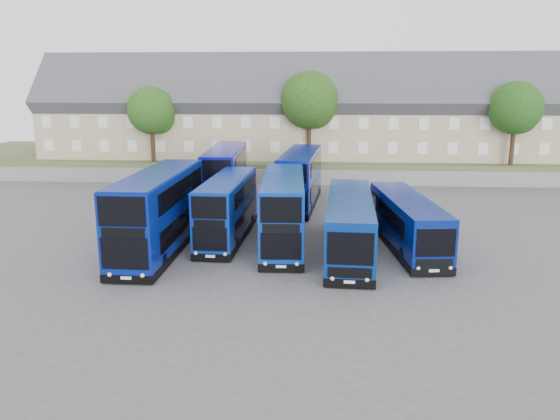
# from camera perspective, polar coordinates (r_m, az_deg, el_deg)

# --- Properties ---
(ground) EXTENTS (120.00, 120.00, 0.00)m
(ground) POSITION_cam_1_polar(r_m,az_deg,el_deg) (31.76, -1.30, -5.12)
(ground) COLOR #4D4D53
(ground) RESTS_ON ground
(retaining_wall) EXTENTS (70.00, 0.40, 1.50)m
(retaining_wall) POSITION_cam_1_polar(r_m,az_deg,el_deg) (54.89, 0.88, 3.48)
(retaining_wall) COLOR slate
(retaining_wall) RESTS_ON ground
(earth_bank) EXTENTS (80.00, 20.00, 2.00)m
(earth_bank) POSITION_cam_1_polar(r_m,az_deg,el_deg) (64.72, 1.33, 5.18)
(earth_bank) COLOR #4B542F
(earth_bank) RESTS_ON ground
(terrace_row) EXTENTS (60.00, 10.40, 11.20)m
(terrace_row) POSITION_cam_1_polar(r_m,az_deg,el_deg) (60.14, 4.09, 9.90)
(terrace_row) COLOR tan
(terrace_row) RESTS_ON earth_bank
(dd_front_left) EXTENTS (2.92, 11.96, 4.74)m
(dd_front_left) POSITION_cam_1_polar(r_m,az_deg,el_deg) (33.47, -12.53, -0.34)
(dd_front_left) COLOR navy
(dd_front_left) RESTS_ON ground
(dd_front_mid) EXTENTS (2.74, 10.11, 3.98)m
(dd_front_mid) POSITION_cam_1_polar(r_m,az_deg,el_deg) (35.42, -5.51, 0.03)
(dd_front_mid) COLOR #082C9F
(dd_front_mid) RESTS_ON ground
(dd_front_right) EXTENTS (2.91, 11.00, 4.33)m
(dd_front_right) POSITION_cam_1_polar(r_m,az_deg,el_deg) (33.95, 0.34, -0.18)
(dd_front_right) COLOR #0934A7
(dd_front_right) RESTS_ON ground
(dd_rear_left) EXTENTS (3.10, 11.64, 4.59)m
(dd_rear_left) POSITION_cam_1_polar(r_m,az_deg,el_deg) (46.37, -5.72, 3.52)
(dd_rear_left) COLOR #070A92
(dd_rear_left) RESTS_ON ground
(dd_rear_right) EXTENTS (3.54, 11.40, 4.46)m
(dd_rear_right) POSITION_cam_1_polar(r_m,az_deg,el_deg) (45.05, 2.13, 3.21)
(dd_rear_right) COLOR #081598
(dd_rear_right) RESTS_ON ground
(coach_east_a) EXTENTS (3.25, 12.49, 3.38)m
(coach_east_a) POSITION_cam_1_polar(r_m,az_deg,el_deg) (32.74, 7.26, -1.63)
(coach_east_a) COLOR navy
(coach_east_a) RESTS_ON ground
(coach_east_b) EXTENTS (3.54, 11.47, 3.09)m
(coach_east_b) POSITION_cam_1_polar(r_m,az_deg,el_deg) (34.54, 13.09, -1.35)
(coach_east_b) COLOR navy
(coach_east_b) RESTS_ON ground
(tree_west) EXTENTS (4.80, 4.80, 7.65)m
(tree_west) POSITION_cam_1_polar(r_m,az_deg,el_deg) (57.64, -13.14, 9.91)
(tree_west) COLOR #382314
(tree_west) RESTS_ON earth_bank
(tree_mid) EXTENTS (5.76, 5.76, 9.18)m
(tree_mid) POSITION_cam_1_polar(r_m,az_deg,el_deg) (55.68, 3.24, 11.17)
(tree_mid) COLOR #382314
(tree_mid) RESTS_ON earth_bank
(tree_east) EXTENTS (5.12, 5.12, 8.16)m
(tree_east) POSITION_cam_1_polar(r_m,az_deg,el_deg) (58.54, 23.50, 9.56)
(tree_east) COLOR #382314
(tree_east) RESTS_ON earth_bank
(tree_far) EXTENTS (5.44, 5.44, 8.67)m
(tree_far) POSITION_cam_1_polar(r_m,az_deg,el_deg) (67.20, 26.42, 9.90)
(tree_far) COLOR #382314
(tree_far) RESTS_ON earth_bank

